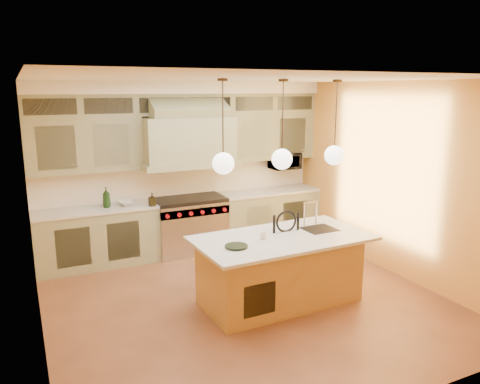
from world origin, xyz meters
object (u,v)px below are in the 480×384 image
range (190,224)px  counter_stool (291,251)px  microwave (285,161)px  kitchen_island (280,268)px

range → counter_stool: (0.56, -2.41, 0.21)m
microwave → counter_stool: bearing=-119.0°
range → microwave: (1.95, 0.11, 0.96)m
kitchen_island → microwave: bearing=56.5°
counter_stool → microwave: microwave is taller
range → kitchen_island: (0.41, -2.40, -0.01)m
counter_stool → microwave: size_ratio=2.23×
kitchen_island → counter_stool: (0.15, -0.02, 0.22)m
range → kitchen_island: kitchen_island is taller
counter_stool → microwave: 2.98m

